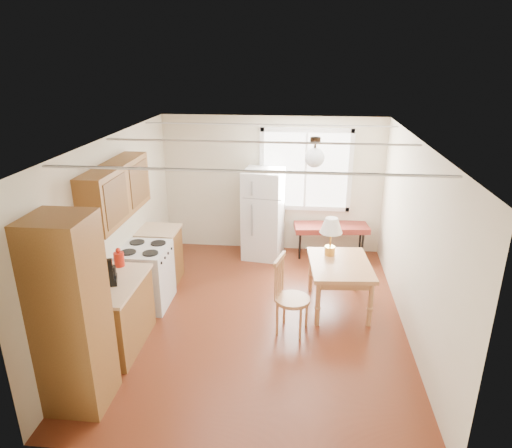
# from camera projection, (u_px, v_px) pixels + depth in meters

# --- Properties ---
(room_shell) EXTENTS (4.60, 5.60, 2.62)m
(room_shell) POSITION_uv_depth(u_px,v_px,m) (259.00, 235.00, 6.04)
(room_shell) COLOR #4C1D0F
(room_shell) RESTS_ON ground
(kitchen_run) EXTENTS (0.65, 3.40, 2.20)m
(kitchen_run) POSITION_uv_depth(u_px,v_px,m) (119.00, 278.00, 5.76)
(kitchen_run) COLOR brown
(kitchen_run) RESTS_ON ground
(window_unit) EXTENTS (1.64, 0.05, 1.51)m
(window_unit) POSITION_uv_depth(u_px,v_px,m) (306.00, 170.00, 8.18)
(window_unit) COLOR white
(window_unit) RESTS_ON room_shell
(pendant_light) EXTENTS (0.26, 0.26, 0.40)m
(pendant_light) POSITION_uv_depth(u_px,v_px,m) (315.00, 157.00, 6.00)
(pendant_light) COLOR black
(pendant_light) RESTS_ON room_shell
(refrigerator) EXTENTS (0.75, 0.75, 1.62)m
(refrigerator) POSITION_uv_depth(u_px,v_px,m) (263.00, 214.00, 8.18)
(refrigerator) COLOR silver
(refrigerator) RESTS_ON ground
(bench) EXTENTS (1.37, 0.64, 0.61)m
(bench) POSITION_uv_depth(u_px,v_px,m) (331.00, 228.00, 8.25)
(bench) COLOR maroon
(bench) RESTS_ON ground
(dining_table) EXTENTS (0.94, 1.20, 0.71)m
(dining_table) POSITION_uv_depth(u_px,v_px,m) (340.00, 269.00, 6.53)
(dining_table) COLOR #A66D3F
(dining_table) RESTS_ON ground
(chair) EXTENTS (0.50, 0.49, 1.05)m
(chair) POSITION_uv_depth(u_px,v_px,m) (286.00, 290.00, 5.97)
(chair) COLOR #A66D3F
(chair) RESTS_ON ground
(table_lamp) EXTENTS (0.33, 0.33, 0.58)m
(table_lamp) POSITION_uv_depth(u_px,v_px,m) (331.00, 228.00, 6.62)
(table_lamp) COLOR #BB923C
(table_lamp) RESTS_ON dining_table
(coffee_maker) EXTENTS (0.24, 0.28, 0.35)m
(coffee_maker) POSITION_uv_depth(u_px,v_px,m) (108.00, 274.00, 5.45)
(coffee_maker) COLOR black
(coffee_maker) RESTS_ON kitchen_run
(kettle) EXTENTS (0.13, 0.13, 0.26)m
(kettle) POSITION_uv_depth(u_px,v_px,m) (119.00, 259.00, 5.93)
(kettle) COLOR #B71D0D
(kettle) RESTS_ON kitchen_run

